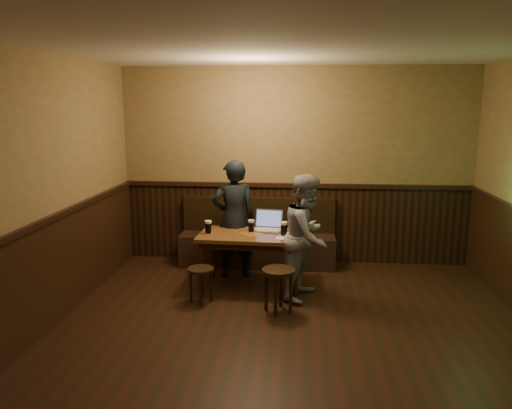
{
  "coord_description": "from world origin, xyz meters",
  "views": [
    {
      "loc": [
        0.09,
        -4.14,
        2.28
      ],
      "look_at": [
        -0.45,
        1.75,
        1.08
      ],
      "focal_mm": 35.0,
      "sensor_mm": 36.0,
      "label": 1
    }
  ],
  "objects_px": {
    "pub_table": "(251,241)",
    "bench": "(258,243)",
    "stool_right": "(278,278)",
    "laptop": "(268,225)",
    "pint_right": "(284,229)",
    "pint_mid": "(251,226)",
    "person_grey": "(307,237)",
    "pint_left": "(208,227)",
    "stool_left": "(201,275)",
    "person_suit": "(234,219)"
  },
  "relations": [
    {
      "from": "stool_right",
      "to": "person_suit",
      "type": "distance_m",
      "value": 1.35
    },
    {
      "from": "stool_right",
      "to": "laptop",
      "type": "bearing_deg",
      "value": 100.77
    },
    {
      "from": "bench",
      "to": "laptop",
      "type": "height_order",
      "value": "bench"
    },
    {
      "from": "stool_right",
      "to": "laptop",
      "type": "xyz_separation_m",
      "value": [
        -0.19,
        0.99,
        0.36
      ]
    },
    {
      "from": "pub_table",
      "to": "pint_mid",
      "type": "bearing_deg",
      "value": 97.78
    },
    {
      "from": "pub_table",
      "to": "person_grey",
      "type": "distance_m",
      "value": 0.76
    },
    {
      "from": "stool_right",
      "to": "person_grey",
      "type": "bearing_deg",
      "value": 57.72
    },
    {
      "from": "stool_right",
      "to": "person_suit",
      "type": "xyz_separation_m",
      "value": [
        -0.65,
        1.12,
        0.39
      ]
    },
    {
      "from": "pint_left",
      "to": "laptop",
      "type": "relative_size",
      "value": 0.43
    },
    {
      "from": "person_suit",
      "to": "stool_right",
      "type": "bearing_deg",
      "value": 102.68
    },
    {
      "from": "stool_right",
      "to": "pint_mid",
      "type": "height_order",
      "value": "pint_mid"
    },
    {
      "from": "pint_right",
      "to": "pub_table",
      "type": "bearing_deg",
      "value": 173.2
    },
    {
      "from": "stool_left",
      "to": "person_grey",
      "type": "bearing_deg",
      "value": 13.8
    },
    {
      "from": "stool_left",
      "to": "pint_mid",
      "type": "xyz_separation_m",
      "value": [
        0.52,
        0.66,
        0.44
      ]
    },
    {
      "from": "pint_mid",
      "to": "pub_table",
      "type": "bearing_deg",
      "value": -84.85
    },
    {
      "from": "pint_right",
      "to": "person_suit",
      "type": "xyz_separation_m",
      "value": [
        -0.68,
        0.41,
        0.01
      ]
    },
    {
      "from": "bench",
      "to": "pub_table",
      "type": "relative_size",
      "value": 1.67
    },
    {
      "from": "laptop",
      "to": "person_grey",
      "type": "relative_size",
      "value": 0.26
    },
    {
      "from": "bench",
      "to": "pint_mid",
      "type": "distance_m",
      "value": 0.93
    },
    {
      "from": "pint_left",
      "to": "person_grey",
      "type": "bearing_deg",
      "value": -10.55
    },
    {
      "from": "pint_left",
      "to": "laptop",
      "type": "bearing_deg",
      "value": 20.26
    },
    {
      "from": "pint_left",
      "to": "person_suit",
      "type": "relative_size",
      "value": 0.11
    },
    {
      "from": "stool_left",
      "to": "laptop",
      "type": "relative_size",
      "value": 1.06
    },
    {
      "from": "person_suit",
      "to": "pub_table",
      "type": "bearing_deg",
      "value": 109.24
    },
    {
      "from": "bench",
      "to": "stool_left",
      "type": "distance_m",
      "value": 1.56
    },
    {
      "from": "laptop",
      "to": "stool_right",
      "type": "bearing_deg",
      "value": -70.68
    },
    {
      "from": "pint_mid",
      "to": "bench",
      "type": "bearing_deg",
      "value": 89.45
    },
    {
      "from": "bench",
      "to": "pint_left",
      "type": "relative_size",
      "value": 13.06
    },
    {
      "from": "person_suit",
      "to": "person_grey",
      "type": "distance_m",
      "value": 1.15
    },
    {
      "from": "pub_table",
      "to": "stool_right",
      "type": "xyz_separation_m",
      "value": [
        0.38,
        -0.76,
        -0.2
      ]
    },
    {
      "from": "pub_table",
      "to": "pint_left",
      "type": "distance_m",
      "value": 0.56
    },
    {
      "from": "pint_right",
      "to": "person_grey",
      "type": "distance_m",
      "value": 0.36
    },
    {
      "from": "stool_right",
      "to": "bench",
      "type": "bearing_deg",
      "value": 102.9
    },
    {
      "from": "pint_right",
      "to": "person_grey",
      "type": "relative_size",
      "value": 0.12
    },
    {
      "from": "pub_table",
      "to": "laptop",
      "type": "height_order",
      "value": "laptop"
    },
    {
      "from": "stool_left",
      "to": "pint_mid",
      "type": "bearing_deg",
      "value": 51.54
    },
    {
      "from": "stool_right",
      "to": "pint_mid",
      "type": "relative_size",
      "value": 3.15
    },
    {
      "from": "laptop",
      "to": "bench",
      "type": "bearing_deg",
      "value": 114.49
    },
    {
      "from": "bench",
      "to": "stool_right",
      "type": "xyz_separation_m",
      "value": [
        0.38,
        -1.66,
        0.08
      ]
    },
    {
      "from": "bench",
      "to": "laptop",
      "type": "xyz_separation_m",
      "value": [
        0.19,
        -0.67,
        0.44
      ]
    },
    {
      "from": "stool_right",
      "to": "pint_left",
      "type": "bearing_deg",
      "value": 141.8
    },
    {
      "from": "stool_left",
      "to": "stool_right",
      "type": "bearing_deg",
      "value": -11.83
    },
    {
      "from": "pub_table",
      "to": "pint_mid",
      "type": "xyz_separation_m",
      "value": [
        -0.01,
        0.09,
        0.17
      ]
    },
    {
      "from": "person_suit",
      "to": "person_grey",
      "type": "xyz_separation_m",
      "value": [
        0.96,
        -0.63,
        -0.05
      ]
    },
    {
      "from": "bench",
      "to": "stool_left",
      "type": "height_order",
      "value": "bench"
    },
    {
      "from": "bench",
      "to": "pint_mid",
      "type": "bearing_deg",
      "value": -90.55
    },
    {
      "from": "pub_table",
      "to": "bench",
      "type": "bearing_deg",
      "value": 92.62
    },
    {
      "from": "pint_right",
      "to": "pint_mid",
      "type": "bearing_deg",
      "value": 162.04
    },
    {
      "from": "pint_right",
      "to": "laptop",
      "type": "height_order",
      "value": "laptop"
    },
    {
      "from": "bench",
      "to": "pint_left",
      "type": "height_order",
      "value": "bench"
    }
  ]
}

